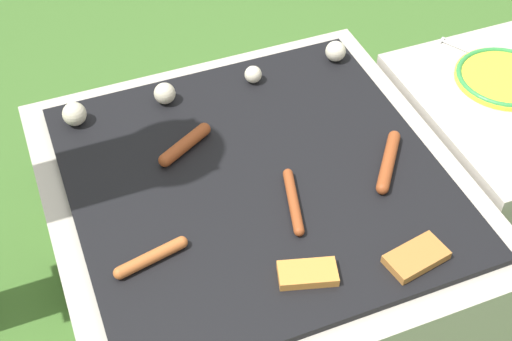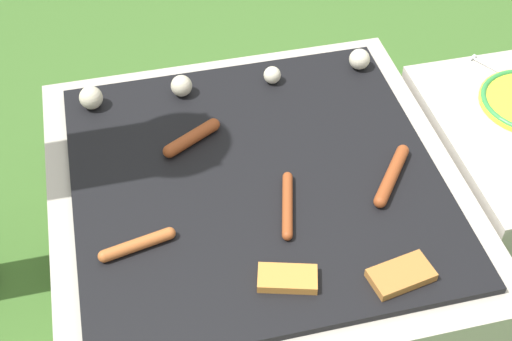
{
  "view_description": "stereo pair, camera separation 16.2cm",
  "coord_description": "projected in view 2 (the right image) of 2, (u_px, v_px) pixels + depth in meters",
  "views": [
    {
      "loc": [
        -0.42,
        -1.05,
        1.58
      ],
      "look_at": [
        0.0,
        0.0,
        0.42
      ],
      "focal_mm": 50.0,
      "sensor_mm": 36.0,
      "label": 1
    },
    {
      "loc": [
        -0.26,
        -1.1,
        1.58
      ],
      "look_at": [
        0.0,
        0.0,
        0.42
      ],
      "focal_mm": 50.0,
      "sensor_mm": 36.0,
      "label": 2
    }
  ],
  "objects": [
    {
      "name": "ground_plane",
      "position": [
        256.0,
        278.0,
        1.92
      ],
      "size": [
        14.0,
        14.0,
        0.0
      ],
      "primitive_type": "plane",
      "color": "#3D6628"
    },
    {
      "name": "grill",
      "position": [
        256.0,
        232.0,
        1.78
      ],
      "size": [
        0.95,
        0.95,
        0.4
      ],
      "color": "#B2AA9E",
      "rests_on": "ground_plane"
    },
    {
      "name": "sausage_front_center",
      "position": [
        392.0,
        175.0,
        1.62
      ],
      "size": [
        0.14,
        0.17,
        0.03
      ],
      "color": "#93421E",
      "rests_on": "grill"
    },
    {
      "name": "sausage_front_right",
      "position": [
        137.0,
        245.0,
        1.48
      ],
      "size": [
        0.17,
        0.06,
        0.03
      ],
      "color": "#B7602D",
      "rests_on": "grill"
    },
    {
      "name": "sausage_back_center",
      "position": [
        192.0,
        138.0,
        1.7
      ],
      "size": [
        0.15,
        0.1,
        0.03
      ],
      "color": "#93421E",
      "rests_on": "grill"
    },
    {
      "name": "sausage_front_left",
      "position": [
        287.0,
        205.0,
        1.56
      ],
      "size": [
        0.07,
        0.19,
        0.02
      ],
      "color": "#93421E",
      "rests_on": "grill"
    },
    {
      "name": "bread_slice_left",
      "position": [
        401.0,
        275.0,
        1.43
      ],
      "size": [
        0.14,
        0.09,
        0.02
      ],
      "color": "#B27033",
      "rests_on": "grill"
    },
    {
      "name": "bread_slice_right",
      "position": [
        287.0,
        278.0,
        1.43
      ],
      "size": [
        0.13,
        0.09,
        0.02
      ],
      "color": "#D18438",
      "rests_on": "grill"
    },
    {
      "name": "mushroom_row",
      "position": [
        216.0,
        81.0,
        1.84
      ],
      "size": [
        0.77,
        0.06,
        0.06
      ],
      "color": "beige",
      "rests_on": "grill"
    },
    {
      "name": "fork_utensil",
      "position": [
        496.0,
        70.0,
        1.91
      ],
      "size": [
        0.1,
        0.16,
        0.01
      ],
      "color": "silver",
      "rests_on": "side_ledge"
    }
  ]
}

